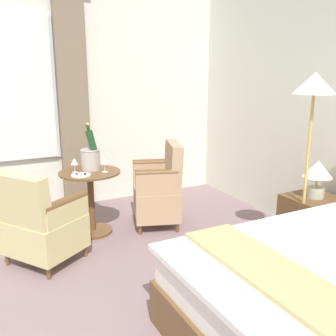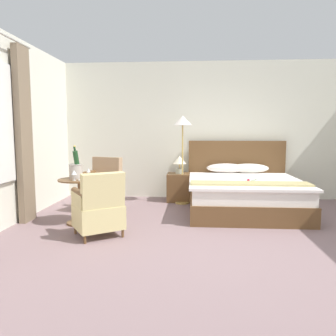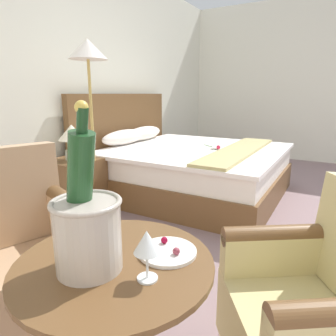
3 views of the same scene
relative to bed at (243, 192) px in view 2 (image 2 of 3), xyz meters
name	(u,v)px [view 2 (image 2 of 3)]	position (x,y,z in m)	size (l,w,h in m)	color
ground_plane	(230,246)	(-0.43, -1.89, -0.33)	(7.86, 7.86, 0.00)	gray
wall_headboard_side	(215,131)	(-0.43, 1.15, 1.10)	(6.48, 0.12, 2.85)	silver
bed	(243,192)	(0.00, 0.00, 0.00)	(1.97, 2.15, 1.22)	brown
nightstand	(179,187)	(-1.17, 0.72, -0.05)	(0.52, 0.47, 0.56)	brown
bedside_lamp	(179,162)	(-1.17, 0.72, 0.47)	(0.27, 0.27, 0.36)	#AFB8A3
floor_lamp_brass	(183,129)	(-1.10, 0.50, 1.12)	(0.37, 0.37, 1.71)	tan
side_table_round	(80,198)	(-2.62, -1.03, 0.08)	(0.65, 0.65, 0.69)	brown
champagne_bucket	(76,169)	(-2.69, -0.99, 0.51)	(0.21, 0.21, 0.51)	#B7ACA1
wine_glass_near_bucket	(74,173)	(-2.65, -1.18, 0.48)	(0.08, 0.08, 0.15)	white
wine_glass_near_edge	(88,171)	(-2.53, -0.89, 0.47)	(0.07, 0.07, 0.15)	white
snack_plate	(85,180)	(-2.50, -1.16, 0.37)	(0.20, 0.20, 0.04)	white
armchair_by_window	(102,188)	(-2.49, -0.27, 0.09)	(0.72, 0.67, 0.96)	brown
armchair_facing_bed	(99,208)	(-2.16, -1.63, 0.06)	(0.80, 0.80, 0.89)	brown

